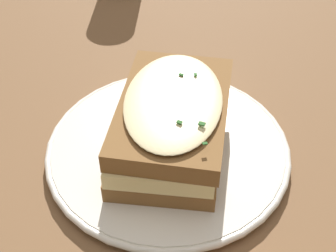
% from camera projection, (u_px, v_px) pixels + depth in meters
% --- Properties ---
extents(ground_plane, '(2.40, 2.40, 0.00)m').
position_uv_depth(ground_plane, '(158.00, 163.00, 0.47)').
color(ground_plane, brown).
extents(dinner_plate, '(0.25, 0.25, 0.01)m').
position_uv_depth(dinner_plate, '(168.00, 149.00, 0.47)').
color(dinner_plate, silver).
rests_on(dinner_plate, ground_plane).
extents(sandwich, '(0.19, 0.17, 0.07)m').
position_uv_depth(sandwich, '(170.00, 122.00, 0.45)').
color(sandwich, brown).
rests_on(sandwich, dinner_plate).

